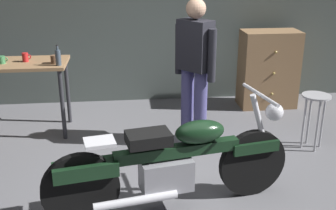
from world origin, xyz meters
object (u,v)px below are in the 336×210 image
(shop_stool, at_px, (315,107))
(mug_green_speckled, at_px, (2,60))
(mug_brown_stoneware, at_px, (54,59))
(person_standing, at_px, (195,66))
(motorcycle, at_px, (174,162))
(mug_red_diner, at_px, (25,57))
(wooden_dresser, at_px, (268,69))
(bottle, at_px, (58,57))

(shop_stool, distance_m, mug_green_speckled, 3.65)
(mug_green_speckled, bearing_deg, mug_brown_stoneware, -5.10)
(person_standing, distance_m, shop_stool, 1.43)
(person_standing, distance_m, mug_green_speckled, 2.26)
(motorcycle, bearing_deg, mug_red_diner, 118.99)
(person_standing, height_order, mug_red_diner, person_standing)
(person_standing, relative_size, mug_red_diner, 15.66)
(person_standing, xyz_separation_m, mug_green_speckled, (-2.22, 0.44, 0.02))
(shop_stool, bearing_deg, mug_brown_stoneware, 166.32)
(motorcycle, height_order, wooden_dresser, wooden_dresser)
(person_standing, bearing_deg, bottle, 39.68)
(shop_stool, relative_size, mug_red_diner, 6.00)
(motorcycle, height_order, bottle, bottle)
(motorcycle, height_order, mug_green_speckled, motorcycle)
(wooden_dresser, xyz_separation_m, mug_red_diner, (-3.22, -0.60, 0.40))
(wooden_dresser, xyz_separation_m, mug_brown_stoneware, (-2.87, -0.72, 0.40))
(mug_brown_stoneware, height_order, mug_green_speckled, mug_brown_stoneware)
(mug_green_speckled, height_order, bottle, bottle)
(shop_stool, xyz_separation_m, mug_red_diner, (-3.28, 0.83, 0.46))
(bottle, bearing_deg, mug_brown_stoneware, 119.88)
(shop_stool, distance_m, bottle, 2.97)
(person_standing, height_order, bottle, person_standing)
(shop_stool, height_order, bottle, bottle)
(bottle, bearing_deg, person_standing, -10.21)
(person_standing, height_order, mug_brown_stoneware, person_standing)
(shop_stool, bearing_deg, motorcycle, -149.02)
(motorcycle, bearing_deg, shop_stool, 20.09)
(mug_red_diner, bearing_deg, bottle, -28.08)
(mug_green_speckled, bearing_deg, mug_red_diner, 13.56)
(shop_stool, distance_m, wooden_dresser, 1.43)
(mug_brown_stoneware, bearing_deg, bottle, -60.12)
(person_standing, height_order, shop_stool, person_standing)
(shop_stool, bearing_deg, mug_red_diner, 165.81)
(mug_brown_stoneware, distance_m, mug_green_speckled, 0.62)
(wooden_dresser, xyz_separation_m, bottle, (-2.81, -0.82, 0.45))
(motorcycle, xyz_separation_m, person_standing, (0.40, 1.36, 0.48))
(wooden_dresser, bearing_deg, motorcycle, -124.05)
(motorcycle, bearing_deg, bottle, 113.93)
(person_standing, bearing_deg, mug_brown_stoneware, 36.49)
(motorcycle, xyz_separation_m, mug_red_diner, (-1.56, 1.86, 0.50))
(mug_red_diner, relative_size, bottle, 0.44)
(person_standing, xyz_separation_m, wooden_dresser, (1.26, 1.10, -0.38))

